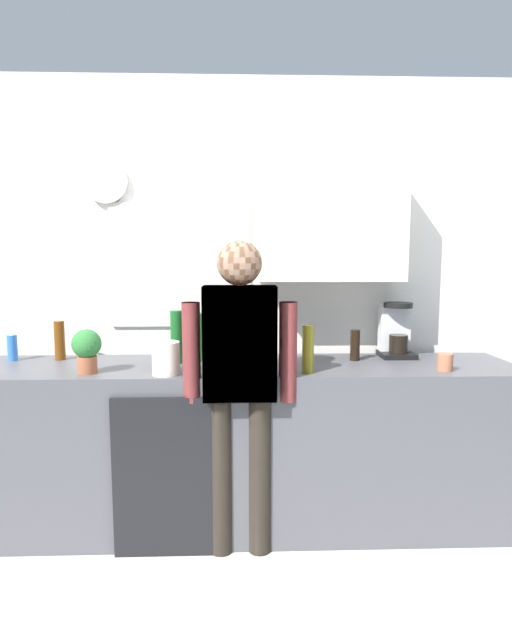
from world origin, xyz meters
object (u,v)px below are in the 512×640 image
bottle_clear_soda (197,337)px  cup_terracotta_mug (446,362)px  bottle_green_wine (177,337)px  dish_soap (13,347)px  person_at_sink (240,372)px  storage_canister (167,358)px  bottle_amber_beer (60,340)px  potted_plant (87,348)px  coffee_maker (396,332)px  bottle_dark_sauce (355,345)px  bottle_red_vinegar (287,345)px  person_guest (240,372)px  bottle_olive_oil (309,349)px

bottle_clear_soda → cup_terracotta_mug: bottle_clear_soda is taller
bottle_green_wine → dish_soap: (-0.97, 0.10, -0.07)m
dish_soap → person_at_sink: 1.40m
bottle_clear_soda → person_at_sink: 0.50m
dish_soap → storage_canister: size_ratio=1.06×
dish_soap → storage_canister: (0.95, -0.39, 0.01)m
bottle_amber_beer → potted_plant: bearing=-53.6°
coffee_maker → bottle_clear_soda: 1.20m
bottle_dark_sauce → dish_soap: size_ratio=1.00×
bottle_red_vinegar → potted_plant: size_ratio=0.96×
bottle_green_wine → bottle_red_vinegar: bearing=-6.2°
bottle_green_wine → person_guest: bearing=-45.7°
potted_plant → storage_canister: (0.41, -0.05, -0.05)m
bottle_olive_oil → bottle_dark_sauce: bottle_olive_oil is taller
bottle_olive_oil → bottle_dark_sauce: bearing=44.8°
coffee_maker → person_at_sink: bearing=-151.2°
potted_plant → storage_canister: size_ratio=1.35×
bottle_amber_beer → cup_terracotta_mug: bottle_amber_beer is taller
bottle_clear_soda → dish_soap: size_ratio=1.56×
storage_canister → bottle_green_wine: bearing=85.8°
bottle_green_wine → coffee_maker: bearing=6.8°
bottle_olive_oil → person_at_sink: (-0.35, -0.09, -0.10)m
person_at_sink → person_guest: bearing=0.0°
bottle_olive_oil → bottle_dark_sauce: (0.32, 0.32, -0.03)m
coffee_maker → bottle_dark_sauce: size_ratio=1.83×
bottle_clear_soda → person_at_sink: (0.25, -0.42, -0.11)m
coffee_maker → bottle_red_vinegar: bearing=-161.9°
coffee_maker → dish_soap: coffee_maker is taller
bottle_green_wine → bottle_dark_sauce: (1.03, 0.04, -0.06)m
potted_plant → bottle_dark_sauce: bearing=11.1°
cup_terracotta_mug → person_at_sink: person_at_sink is taller
bottle_olive_oil → potted_plant: 1.14m
potted_plant → cup_terracotta_mug: bearing=0.0°
bottle_dark_sauce → cup_terracotta_mug: bearing=-34.3°
dish_soap → person_guest: size_ratio=0.11×
coffee_maker → storage_canister: 1.40m
bottle_olive_oil → bottle_clear_soda: bearing=150.7°
person_at_sink → dish_soap: bearing=153.4°
bottle_green_wine → person_at_sink: (0.36, -0.36, -0.12)m
cup_terracotta_mug → person_guest: size_ratio=0.06×
bottle_dark_sauce → potted_plant: potted_plant is taller
bottle_red_vinegar → person_at_sink: bearing=-131.5°
bottle_green_wine → bottle_clear_soda: 0.12m
bottle_red_vinegar → storage_canister: bearing=-160.7°
person_guest → person_at_sink: bearing=180.0°
bottle_olive_oil → bottle_red_vinegar: (-0.09, 0.21, -0.01)m
bottle_red_vinegar → person_at_sink: 0.41m
bottle_green_wine → bottle_amber_beer: bottle_green_wine is taller
bottle_olive_oil → person_at_sink: bearing=-166.1°
cup_terracotta_mug → person_at_sink: 1.09m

